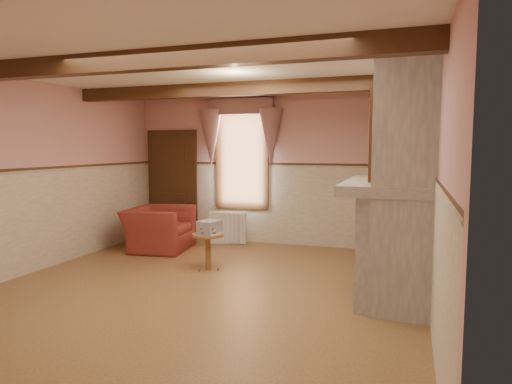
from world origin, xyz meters
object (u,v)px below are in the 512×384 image
(side_table, at_px, (208,252))
(mantel_clock, at_px, (392,170))
(armchair, at_px, (159,229))
(radiator, at_px, (228,228))
(oil_lamp, at_px, (392,167))
(bowl, at_px, (389,177))

(side_table, distance_m, mantel_clock, 2.91)
(armchair, xyz_separation_m, radiator, (0.96, 0.90, -0.08))
(armchair, distance_m, oil_lamp, 4.20)
(armchair, bearing_deg, side_table, -132.26)
(oil_lamp, bearing_deg, radiator, 154.21)
(side_table, bearing_deg, mantel_clock, 9.92)
(armchair, relative_size, oil_lamp, 4.16)
(mantel_clock, xyz_separation_m, oil_lamp, (0.00, -0.05, 0.04))
(bowl, xyz_separation_m, mantel_clock, (0.00, 0.78, 0.05))
(side_table, xyz_separation_m, oil_lamp, (2.59, 0.40, 1.29))
(armchair, xyz_separation_m, side_table, (1.41, -0.97, -0.10))
(armchair, relative_size, bowl, 3.03)
(radiator, bearing_deg, side_table, -90.19)
(radiator, bearing_deg, armchair, -150.32)
(armchair, xyz_separation_m, oil_lamp, (3.99, -0.56, 1.18))
(radiator, xyz_separation_m, bowl, (3.04, -2.20, 1.17))
(armchair, relative_size, mantel_clock, 4.85)
(side_table, relative_size, oil_lamp, 1.96)
(oil_lamp, bearing_deg, side_table, -171.14)
(side_table, bearing_deg, radiator, 103.47)
(armchair, xyz_separation_m, mantel_clock, (3.99, -0.52, 1.14))
(radiator, bearing_deg, bowl, -49.54)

